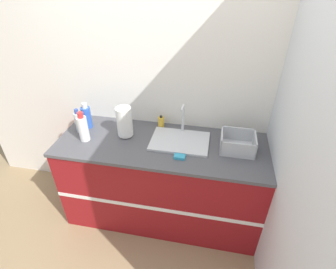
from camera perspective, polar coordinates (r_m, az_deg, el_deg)
The scene contains 12 objects.
ground_plane at distance 2.72m, azimuth -2.67°, elevation -21.76°, with size 12.00×12.00×0.00m, color #937A56.
wall_back at distance 2.42m, azimuth 0.43°, elevation 10.82°, with size 4.24×0.06×2.60m.
wall_right at distance 2.12m, azimuth 24.50°, elevation 4.07°, with size 0.06×2.67×2.60m.
counter_cabinet at distance 2.59m, azimuth -1.19°, elevation -10.00°, with size 1.86×0.70×0.91m.
sink at distance 2.31m, azimuth 2.62°, elevation -1.16°, with size 0.51×0.36×0.30m.
paper_towel_roll at distance 2.35m, azimuth -9.45°, elevation 2.71°, with size 0.14×0.14×0.28m.
dish_rack at distance 2.27m, azimuth 14.88°, elevation -2.00°, with size 0.28×0.25×0.14m.
bottle_clear at distance 2.53m, azimuth -18.88°, elevation 2.62°, with size 0.06×0.06×0.23m.
bottle_white_spray at distance 2.39m, azimuth -18.01°, elevation 1.36°, with size 0.09×0.09×0.28m.
bottle_blue at distance 2.58m, azimuth -17.30°, elevation 3.71°, with size 0.09×0.09×0.25m.
soap_dispenser at distance 2.49m, azimuth -1.51°, elevation 2.75°, with size 0.06×0.06×0.12m.
sponge at distance 2.13m, azimuth 2.54°, elevation -4.85°, with size 0.09×0.06×0.02m.
Camera 1 is at (0.41, -1.48, 2.25)m, focal length 28.00 mm.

